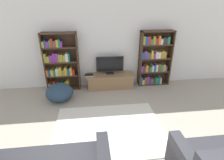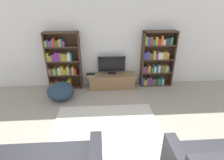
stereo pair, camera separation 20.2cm
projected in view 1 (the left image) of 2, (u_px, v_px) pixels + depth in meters
wall_back at (106, 45)px, 5.31m from camera, size 8.80×0.06×2.60m
bookshelf_left at (60, 63)px, 5.20m from camera, size 1.00×0.30×1.73m
bookshelf_right at (154, 59)px, 5.49m from camera, size 1.00×0.30×1.73m
tv_stand at (110, 81)px, 5.49m from camera, size 1.48×0.49×0.44m
television at (110, 65)px, 5.34m from camera, size 0.84×0.16×0.55m
laptop at (89, 75)px, 5.32m from camera, size 0.28×0.21×0.03m
area_rug at (109, 128)px, 3.76m from camera, size 2.32×1.78×0.02m
beanbag_ottoman at (59, 92)px, 4.77m from camera, size 0.73×0.73×0.48m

